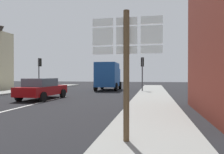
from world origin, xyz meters
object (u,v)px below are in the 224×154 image
Objects in this scene: delivery_truck at (108,76)px; traffic_light_far_right at (142,66)px; route_sign_post at (126,62)px; traffic_light_far_left at (40,67)px; sedan_far at (42,88)px.

delivery_truck is 1.47× the size of traffic_light_far_right.
traffic_light_far_left reaches higher than route_sign_post.
route_sign_post is 16.14m from traffic_light_far_right.
route_sign_post is (7.01, -8.54, 1.24)m from sedan_far.
traffic_light_far_right is at bearing 91.52° from route_sign_post.
traffic_light_far_left is (-11.92, 16.68, 0.65)m from route_sign_post.
route_sign_post is at bearing -88.48° from traffic_light_far_right.
traffic_light_far_left is (-7.56, -1.58, 1.00)m from delivery_truck.
traffic_light_far_left reaches higher than sedan_far.
sedan_far is 1.33× the size of route_sign_post.
delivery_truck is at bearing 103.42° from route_sign_post.
sedan_far is 1.19× the size of traffic_light_far_left.
traffic_light_far_right is (6.58, 7.59, 1.80)m from sedan_far.
route_sign_post is (4.36, -18.26, 0.35)m from delivery_truck.
route_sign_post is 0.93× the size of traffic_light_far_right.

